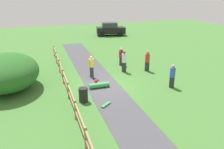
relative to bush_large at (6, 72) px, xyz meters
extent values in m
plane|color=#427533|center=(6.36, -1.54, -1.23)|extent=(60.00, 60.00, 0.00)
cube|color=#47474C|center=(6.36, -1.54, -1.22)|extent=(2.40, 28.00, 0.02)
cube|color=#997A51|center=(3.76, -7.96, -0.68)|extent=(0.12, 0.12, 1.10)
cube|color=#997A51|center=(3.76, -5.39, -0.68)|extent=(0.12, 0.12, 1.10)
cube|color=#997A51|center=(3.76, -2.82, -0.68)|extent=(0.12, 0.12, 1.10)
cube|color=#997A51|center=(3.76, -0.25, -0.68)|extent=(0.12, 0.12, 1.10)
cube|color=#997A51|center=(3.76, 2.32, -0.68)|extent=(0.12, 0.12, 1.10)
cube|color=#997A51|center=(3.76, 4.89, -0.68)|extent=(0.12, 0.12, 1.10)
cube|color=#997A51|center=(3.76, 7.46, -0.68)|extent=(0.12, 0.12, 1.10)
cube|color=#997A51|center=(3.76, -1.54, -0.73)|extent=(0.08, 18.00, 0.09)
cube|color=#997A51|center=(3.76, -1.54, -0.28)|extent=(0.08, 18.00, 0.09)
ellipsoid|color=#286023|center=(0.00, 0.00, 0.00)|extent=(4.32, 5.18, 2.46)
cylinder|color=black|center=(4.56, -3.54, -0.78)|extent=(0.56, 0.56, 0.90)
cube|color=#265999|center=(6.00, 0.21, -1.14)|extent=(0.29, 0.82, 0.02)
cylinder|color=silver|center=(5.89, 0.48, -1.18)|extent=(0.04, 0.06, 0.06)
cylinder|color=silver|center=(6.04, 0.50, -1.18)|extent=(0.04, 0.06, 0.06)
cylinder|color=silver|center=(5.95, -0.07, -1.18)|extent=(0.04, 0.06, 0.06)
cylinder|color=silver|center=(6.10, -0.06, -1.18)|extent=(0.04, 0.06, 0.06)
cube|color=#2D2D33|center=(6.00, 0.21, -0.73)|extent=(0.23, 0.34, 0.78)
cylinder|color=yellow|center=(6.00, 0.21, -0.02)|extent=(0.42, 0.42, 0.65)
sphere|color=beige|center=(6.00, 0.21, 0.43)|extent=(0.24, 0.24, 0.24)
cylinder|color=green|center=(6.01, -1.89, -1.03)|extent=(1.42, 0.36, 0.36)
sphere|color=red|center=(6.01, -1.06, -1.03)|extent=(0.26, 0.26, 0.26)
cube|color=#338C4C|center=(5.71, -4.51, -1.14)|extent=(0.75, 0.65, 0.02)
cylinder|color=silver|center=(5.54, -4.74, -1.18)|extent=(0.07, 0.06, 0.06)
cylinder|color=silver|center=(5.44, -4.62, -1.18)|extent=(0.07, 0.06, 0.06)
cylinder|color=silver|center=(5.98, -4.40, -1.18)|extent=(0.07, 0.06, 0.06)
cylinder|color=silver|center=(5.89, -4.28, -1.18)|extent=(0.07, 0.06, 0.06)
cube|color=#2D2D33|center=(8.87, 0.67, -0.81)|extent=(0.37, 0.29, 0.85)
cylinder|color=white|center=(8.87, 0.67, -0.03)|extent=(0.48, 0.48, 0.71)
sphere|color=brown|center=(8.87, 0.67, 0.45)|extent=(0.25, 0.25, 0.25)
cube|color=#2D2D33|center=(10.80, 0.26, -0.83)|extent=(0.35, 0.26, 0.81)
cylinder|color=red|center=(10.80, 0.26, -0.08)|extent=(0.45, 0.45, 0.67)
sphere|color=#9E704C|center=(10.80, 0.26, 0.37)|extent=(0.24, 0.24, 0.24)
cube|color=#2D2D33|center=(10.90, -3.38, -0.83)|extent=(0.37, 0.31, 0.79)
cylinder|color=blue|center=(10.90, -3.38, -0.11)|extent=(0.50, 0.50, 0.66)
sphere|color=tan|center=(10.90, -3.38, 0.34)|extent=(0.24, 0.24, 0.24)
cube|color=#2D2D33|center=(9.27, 2.42, -0.85)|extent=(0.37, 0.37, 0.76)
cylinder|color=maroon|center=(9.27, 2.42, -0.15)|extent=(0.54, 0.54, 0.63)
sphere|color=beige|center=(9.27, 2.42, 0.28)|extent=(0.23, 0.23, 0.23)
cube|color=black|center=(12.79, 16.20, -0.46)|extent=(4.44, 2.46, 0.90)
cube|color=#2D333D|center=(12.60, 16.24, 0.34)|extent=(2.45, 1.95, 0.70)
cylinder|color=black|center=(14.29, 16.81, -0.91)|extent=(0.67, 0.36, 0.64)
cylinder|color=black|center=(13.96, 15.08, -0.91)|extent=(0.67, 0.36, 0.64)
cylinder|color=black|center=(11.63, 17.32, -0.91)|extent=(0.67, 0.36, 0.64)
cylinder|color=black|center=(11.30, 15.59, -0.91)|extent=(0.67, 0.36, 0.64)
camera|label=1|loc=(2.26, -16.02, 5.31)|focal=36.36mm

